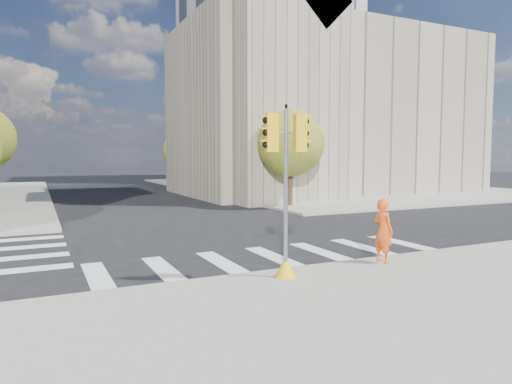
# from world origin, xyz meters

# --- Properties ---
(ground) EXTENTS (160.00, 160.00, 0.00)m
(ground) POSITION_xyz_m (0.00, 0.00, 0.00)
(ground) COLOR black
(ground) RESTS_ON ground
(sidewalk_far_right) EXTENTS (28.00, 40.00, 0.15)m
(sidewalk_far_right) POSITION_xyz_m (20.00, 26.00, 0.07)
(sidewalk_far_right) COLOR gray
(sidewalk_far_right) RESTS_ON ground
(civic_building) EXTENTS (26.00, 16.00, 19.39)m
(civic_building) POSITION_xyz_m (15.59, 19.12, 7.26)
(civic_building) COLOR gray
(civic_building) RESTS_ON ground
(office_tower) EXTENTS (20.00, 18.00, 30.00)m
(office_tower) POSITION_xyz_m (22.00, 42.00, 15.00)
(office_tower) COLOR #9EA0A3
(office_tower) RESTS_ON ground
(tree_re_near) EXTENTS (4.20, 4.20, 6.16)m
(tree_re_near) POSITION_xyz_m (7.50, 10.00, 4.05)
(tree_re_near) COLOR #382616
(tree_re_near) RESTS_ON ground
(tree_re_mid) EXTENTS (4.60, 4.60, 6.66)m
(tree_re_mid) POSITION_xyz_m (7.50, 22.00, 4.35)
(tree_re_mid) COLOR #382616
(tree_re_mid) RESTS_ON ground
(tree_re_far) EXTENTS (4.00, 4.00, 5.88)m
(tree_re_far) POSITION_xyz_m (7.50, 34.00, 3.87)
(tree_re_far) COLOR #382616
(tree_re_far) RESTS_ON ground
(lamp_near) EXTENTS (0.35, 0.18, 8.11)m
(lamp_near) POSITION_xyz_m (8.00, 14.00, 4.58)
(lamp_near) COLOR black
(lamp_near) RESTS_ON sidewalk_far_right
(lamp_far) EXTENTS (0.35, 0.18, 8.11)m
(lamp_far) POSITION_xyz_m (8.00, 28.00, 4.58)
(lamp_far) COLOR black
(lamp_far) RESTS_ON sidewalk_far_right
(traffic_signal) EXTENTS (1.08, 0.56, 4.38)m
(traffic_signal) POSITION_xyz_m (-1.23, -4.85, 2.00)
(traffic_signal) COLOR #F1B60C
(traffic_signal) RESTS_ON sidewalk_near
(photographer) EXTENTS (0.50, 0.71, 1.86)m
(photographer) POSITION_xyz_m (2.09, -4.70, 1.08)
(photographer) COLOR #EC5516
(photographer) RESTS_ON sidewalk_near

